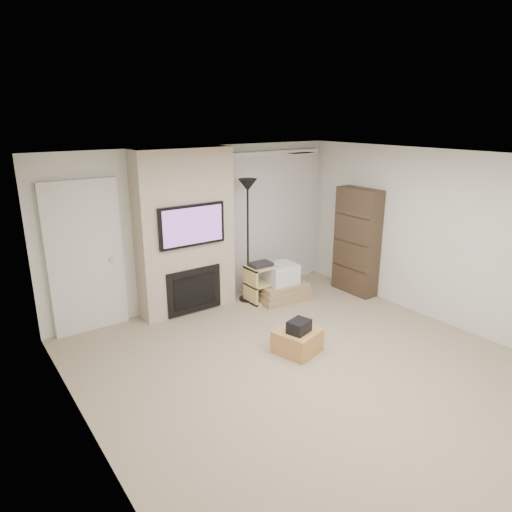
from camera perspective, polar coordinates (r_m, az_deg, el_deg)
floor at (r=5.68m, az=7.26°, el=-14.13°), size 5.00×5.50×0.00m
ceiling at (r=4.88m, az=8.38°, el=11.83°), size 5.00×5.50×0.00m
wall_back at (r=7.31m, az=-7.09°, el=3.68°), size 5.00×0.00×2.50m
wall_left at (r=3.99m, az=-19.84°, el=-8.97°), size 0.00×5.50×2.50m
wall_right at (r=7.04m, az=22.85°, el=1.92°), size 0.00×5.50×2.50m
hvac_vent at (r=5.74m, az=5.72°, el=12.67°), size 0.35×0.18×0.01m
ottoman at (r=6.02m, az=5.18°, el=-10.53°), size 0.62×0.62×0.30m
black_bag at (r=5.87m, az=5.40°, el=-8.76°), size 0.33×0.29×0.16m
fireplace_wall at (r=6.97m, az=-8.78°, el=2.83°), size 1.50×0.47×2.50m
entry_door at (r=6.69m, az=-20.50°, el=-0.31°), size 1.02×0.11×2.14m
vertical_blinds at (r=8.00m, az=1.94°, el=5.15°), size 1.98×0.10×2.37m
floor_lamp at (r=7.18m, az=-1.05°, el=6.25°), size 0.30×0.30×2.00m
av_stand at (r=7.48m, az=0.59°, el=-3.11°), size 0.45×0.38×0.66m
box_stack at (r=7.64m, az=3.13°, el=-3.65°), size 0.94×0.74×0.60m
bookshelf at (r=7.89m, az=12.50°, el=1.78°), size 0.30×0.80×1.80m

